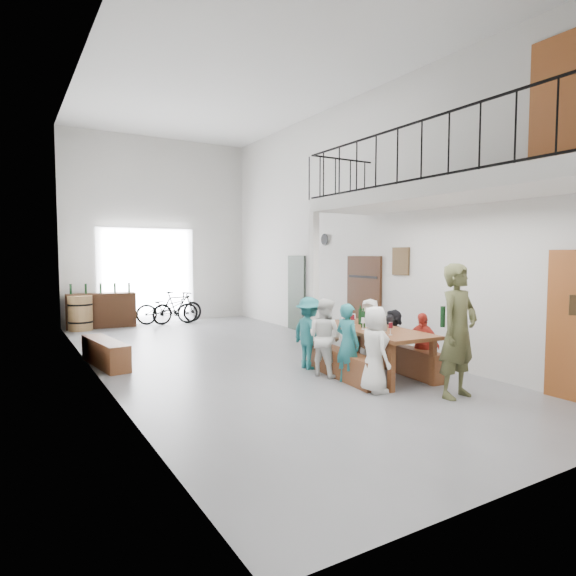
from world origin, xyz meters
TOP-DOWN VIEW (x-y plane):
  - floor at (0.00, 0.00)m, footprint 12.00×12.00m
  - room_walls at (0.00, 0.00)m, footprint 12.00×12.00m
  - gateway_portal at (-0.40, 5.94)m, footprint 2.80×0.08m
  - right_wall_decor at (2.70, -1.87)m, footprint 0.07×8.28m
  - balcony at (1.98, -3.13)m, footprint 1.52×5.62m
  - tasting_table at (1.30, -2.23)m, footprint 1.12×2.41m
  - bench_inner at (0.73, -2.14)m, footprint 0.49×1.95m
  - bench_wall at (1.83, -2.31)m, footprint 0.44×2.07m
  - tableware at (1.18, -2.05)m, footprint 0.45×1.56m
  - side_bench at (-2.50, 0.73)m, footprint 0.59×1.73m
  - oak_barrel at (-2.32, 5.40)m, footprint 0.63×0.63m
  - serving_counter at (-1.75, 5.65)m, footprint 1.86×0.67m
  - counter_bottles at (-1.75, 5.64)m, footprint 1.57×0.17m
  - guest_left_a at (0.63, -3.06)m, footprint 0.53×0.70m
  - guest_left_b at (0.59, -2.47)m, footprint 0.37×0.50m
  - guest_left_c at (0.55, -1.90)m, footprint 0.66×0.75m
  - guest_left_d at (0.60, -1.35)m, footprint 0.52×0.85m
  - guest_right_a at (1.89, -2.78)m, footprint 0.41×0.67m
  - guest_right_b at (1.90, -2.09)m, footprint 0.58×1.03m
  - guest_right_c at (1.91, -1.44)m, footprint 0.58×0.69m
  - host_standing at (1.47, -3.87)m, footprint 0.75×0.54m
  - potted_plant at (2.45, 0.84)m, footprint 0.40×0.36m
  - bicycle_near at (0.03, 5.39)m, footprint 1.86×1.02m
  - bicycle_far at (0.32, 5.31)m, footprint 1.65×0.72m

SIDE VIEW (x-z plane):
  - floor at x=0.00m, z-range 0.00..0.00m
  - potted_plant at x=2.45m, z-range 0.00..0.41m
  - bench_inner at x=0.73m, z-range 0.00..0.44m
  - bench_wall at x=1.83m, z-range 0.00..0.47m
  - side_bench at x=-2.50m, z-range 0.00..0.48m
  - bicycle_near at x=0.03m, z-range 0.00..0.93m
  - oak_barrel at x=-2.32m, z-range 0.00..0.93m
  - serving_counter at x=-1.75m, z-range 0.00..0.96m
  - bicycle_far at x=0.32m, z-range 0.00..0.96m
  - guest_right_b at x=1.90m, z-range 0.00..1.06m
  - guest_right_a at x=1.89m, z-range 0.00..1.07m
  - guest_right_c at x=1.91m, z-range 0.00..1.20m
  - guest_left_b at x=0.59m, z-range 0.00..1.27m
  - guest_left_a at x=0.63m, z-range 0.00..1.28m
  - guest_left_d at x=0.60m, z-range 0.00..1.28m
  - guest_left_c at x=0.55m, z-range 0.00..1.30m
  - tasting_table at x=1.30m, z-range 0.31..1.10m
  - tableware at x=1.18m, z-range 0.74..1.09m
  - host_standing at x=1.47m, z-range 0.00..1.91m
  - counter_bottles at x=-1.75m, z-range 0.96..1.24m
  - gateway_portal at x=-0.40m, z-range 0.00..2.80m
  - right_wall_decor at x=2.70m, z-range -0.80..4.28m
  - balcony at x=1.98m, z-range 0.97..4.96m
  - room_walls at x=0.00m, z-range -2.45..9.55m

